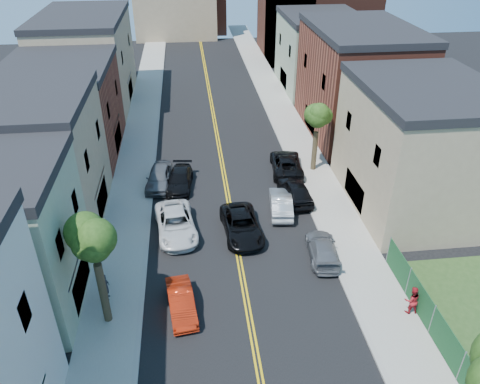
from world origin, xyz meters
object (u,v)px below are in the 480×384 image
object	(u,v)px
white_pickup	(176,224)
red_sedan	(181,302)
black_car_right	(295,190)
silver_car_right	(281,203)
black_suv_lane	(242,225)
pedestrian_left	(106,287)
dark_car_right_far	(286,163)
black_car_left	(180,180)
pedestrian_right	(412,300)
grey_car_right	(323,249)
grey_car_left	(159,177)

from	to	relation	value
white_pickup	red_sedan	bearing A→B (deg)	-94.72
black_car_right	white_pickup	bearing A→B (deg)	15.92
white_pickup	silver_car_right	size ratio (longest dim) A/B	1.26
black_suv_lane	white_pickup	bearing A→B (deg)	167.61
red_sedan	black_suv_lane	distance (m)	8.19
black_car_right	pedestrian_left	bearing A→B (deg)	31.62
black_suv_lane	dark_car_right_far	bearing A→B (deg)	56.56
red_sedan	black_suv_lane	size ratio (longest dim) A/B	0.74
black_car_left	dark_car_right_far	size ratio (longest dim) A/B	0.86
pedestrian_right	pedestrian_left	bearing A→B (deg)	-8.11
grey_car_right	silver_car_right	bearing A→B (deg)	-67.56
red_sedan	grey_car_right	bearing A→B (deg)	14.80
grey_car_left	grey_car_right	xyz separation A→B (m)	(11.00, -10.71, -0.15)
black_car_right	silver_car_right	bearing A→B (deg)	43.23
dark_car_right_far	grey_car_right	bearing A→B (deg)	95.12
white_pickup	pedestrian_left	size ratio (longest dim) A/B	3.15
white_pickup	black_car_right	xyz separation A→B (m)	(9.39, 3.50, 0.04)
silver_car_right	white_pickup	bearing A→B (deg)	19.95
white_pickup	grey_car_left	bearing A→B (deg)	94.37
grey_car_left	pedestrian_left	size ratio (longest dim) A/B	2.61
grey_car_left	pedestrian_right	size ratio (longest dim) A/B	2.64
grey_car_right	pedestrian_right	distance (m)	6.61
silver_car_right	black_car_right	bearing A→B (deg)	-125.64
red_sedan	grey_car_left	world-z (taller)	grey_car_left
dark_car_right_far	red_sedan	bearing A→B (deg)	64.65
red_sedan	pedestrian_left	world-z (taller)	pedestrian_left
red_sedan	pedestrian_left	distance (m)	4.56
red_sedan	dark_car_right_far	bearing A→B (deg)	52.09
white_pickup	grey_car_right	distance (m)	10.35
white_pickup	dark_car_right_far	size ratio (longest dim) A/B	1.03
black_suv_lane	pedestrian_right	bearing A→B (deg)	-49.25
black_car_left	grey_car_right	bearing A→B (deg)	-40.97
grey_car_right	pedestrian_left	xyz separation A→B (m)	(-13.64, -2.45, 0.40)
red_sedan	black_car_left	size ratio (longest dim) A/B	0.85
red_sedan	pedestrian_left	size ratio (longest dim) A/B	2.23
red_sedan	grey_car_right	distance (m)	10.05
grey_car_right	dark_car_right_far	size ratio (longest dim) A/B	0.82
dark_car_right_far	pedestrian_left	bearing A→B (deg)	51.79
grey_car_right	white_pickup	bearing A→B (deg)	-15.91
red_sedan	pedestrian_right	bearing A→B (deg)	-15.06
red_sedan	black_suv_lane	bearing A→B (deg)	50.86
white_pickup	silver_car_right	distance (m)	8.13
black_car_right	dark_car_right_far	xyz separation A→B (m)	(0.23, 4.66, -0.06)
dark_car_right_far	pedestrian_left	world-z (taller)	pedestrian_left
grey_car_left	black_car_right	distance (m)	11.29
grey_car_left	white_pickup	bearing A→B (deg)	-71.63
black_suv_lane	silver_car_right	bearing A→B (deg)	33.84
dark_car_right_far	pedestrian_right	distance (m)	17.90
black_car_left	black_car_right	size ratio (longest dim) A/B	0.98
white_pickup	dark_car_right_far	bearing A→B (deg)	33.27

